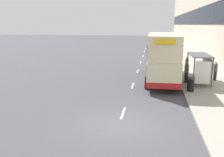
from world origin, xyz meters
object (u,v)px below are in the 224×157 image
car_0 (154,39)px  pedestrian_4 (187,65)px  pedestrian_3 (206,65)px  pedestrian_2 (215,71)px  litter_bin (191,84)px  pedestrian_1 (186,72)px  car_1 (156,58)px  bus_shelter (202,64)px  pedestrian_at_shelter (208,69)px  double_decker_bus_near (162,56)px

car_0 → pedestrian_4: size_ratio=2.36×
pedestrian_4 → pedestrian_3: bearing=12.4°
pedestrian_2 → litter_bin: size_ratio=1.65×
pedestrian_2 → pedestrian_3: bearing=91.6°
pedestrian_3 → litter_bin: (-2.61, -7.92, -0.32)m
litter_bin → pedestrian_1: bearing=89.6°
car_1 → litter_bin: car_1 is taller
car_1 → pedestrian_4: size_ratio=2.44×
pedestrian_1 → car_1: bearing=102.8°
pedestrian_2 → pedestrian_3: (-0.10, 3.70, -0.03)m
car_1 → pedestrian_2: size_ratio=2.40×
pedestrian_4 → litter_bin: (-0.61, -7.48, -0.34)m
car_1 → litter_bin: bearing=-79.9°
bus_shelter → pedestrian_3: (1.39, 5.15, -0.88)m
pedestrian_2 → pedestrian_3: size_ratio=1.04×
car_1 → pedestrian_2: (5.24, -9.94, 0.17)m
pedestrian_at_shelter → litter_bin: (-2.21, -4.94, -0.38)m
pedestrian_1 → pedestrian_4: bearing=82.5°
pedestrian_1 → pedestrian_3: (2.59, 4.95, -0.08)m
double_decker_bus_near → pedestrian_2: double_decker_bus_near is taller
car_1 → pedestrian_at_shelter: pedestrian_at_shelter is taller
car_0 → pedestrian_4: pedestrian_4 is taller
double_decker_bus_near → pedestrian_4: 4.50m
pedestrian_4 → litter_bin: bearing=-94.7°
pedestrian_at_shelter → litter_bin: size_ratio=1.70×
car_1 → litter_bin: size_ratio=3.95×
pedestrian_3 → car_1: bearing=129.5°
bus_shelter → car_0: bus_shelter is taller
pedestrian_at_shelter → pedestrian_1: size_ratio=0.98×
car_1 → litter_bin: 14.38m
double_decker_bus_near → car_1: size_ratio=2.55×
bus_shelter → litter_bin: bearing=-113.8°
car_1 → pedestrian_2: pedestrian_2 is taller
car_1 → pedestrian_1: 11.47m
bus_shelter → double_decker_bus_near: double_decker_bus_near is taller
pedestrian_at_shelter → pedestrian_2: pedestrian_at_shelter is taller
pedestrian_3 → pedestrian_at_shelter: bearing=-97.7°
bus_shelter → litter_bin: bus_shelter is taller
car_0 → pedestrian_2: bearing=-84.3°
bus_shelter → car_0: 55.54m
pedestrian_1 → pedestrian_2: pedestrian_1 is taller
car_0 → litter_bin: (2.65, -58.17, -0.19)m
car_1 → pedestrian_3: 8.08m
pedestrian_4 → pedestrian_at_shelter: bearing=-57.9°
pedestrian_at_shelter → pedestrian_1: (-2.19, -1.96, 0.02)m
double_decker_bus_near → pedestrian_1: bearing=-28.5°
pedestrian_4 → litter_bin: size_ratio=1.62×
litter_bin → pedestrian_at_shelter: bearing=65.9°
litter_bin → pedestrian_4: bearing=85.3°
double_decker_bus_near → pedestrian_4: bearing=51.4°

